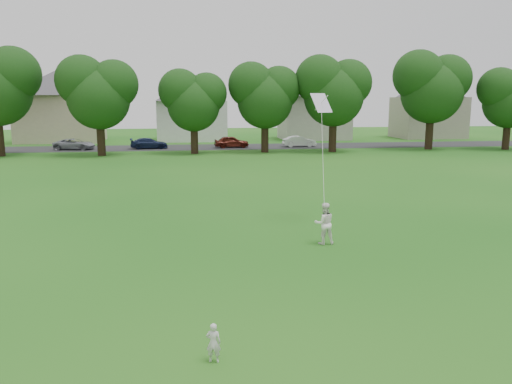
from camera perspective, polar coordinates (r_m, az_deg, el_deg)
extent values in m
plane|color=#155413|center=(13.83, -4.25, -11.06)|extent=(160.00, 160.00, 0.00)
cube|color=#2D2D30|center=(55.08, -7.13, 5.09)|extent=(90.00, 7.00, 0.01)
imported|color=silver|center=(10.20, -4.88, -16.78)|extent=(0.33, 0.25, 0.81)
imported|color=white|center=(17.92, 7.81, -3.58)|extent=(0.74, 0.58, 1.50)
plane|color=white|center=(20.83, 7.47, 10.07)|extent=(1.10, 0.88, 0.77)
cylinder|color=white|center=(19.22, 7.64, 4.25)|extent=(0.01, 0.01, 5.18)
cylinder|color=black|center=(48.47, -17.31, 6.08)|extent=(0.74, 0.74, 3.54)
cylinder|color=black|center=(48.44, -7.06, 6.21)|extent=(0.71, 0.71, 3.11)
cylinder|color=black|center=(49.40, 1.02, 6.53)|extent=(0.73, 0.73, 3.39)
cylinder|color=black|center=(50.42, 8.76, 6.65)|extent=(0.75, 0.75, 3.67)
cylinder|color=black|center=(55.47, 19.20, 6.67)|extent=(0.78, 0.78, 3.94)
cylinder|color=black|center=(58.37, 26.71, 5.96)|extent=(0.72, 0.72, 3.25)
imported|color=gray|center=(55.25, -20.04, 5.16)|extent=(4.34, 2.45, 1.14)
imported|color=#141E3F|center=(54.18, -12.13, 5.46)|extent=(4.05, 1.98, 1.13)
imported|color=#5C1C12|center=(54.24, -2.81, 5.76)|extent=(3.82, 1.74, 1.27)
imported|color=silver|center=(55.42, 4.95, 5.79)|extent=(3.65, 1.33, 1.19)
cube|color=#C4B393|center=(66.65, -21.36, 7.81)|extent=(9.62, 7.33, 5.66)
pyramid|color=#4A474C|center=(66.71, -21.70, 12.91)|extent=(13.88, 13.88, 3.11)
cube|color=white|center=(64.90, -7.33, 8.08)|extent=(8.53, 7.15, 4.98)
pyramid|color=#4A474C|center=(64.90, -7.44, 12.70)|extent=(12.30, 12.30, 2.74)
cube|color=#B4AFA2|center=(67.02, 6.63, 8.43)|extent=(8.55, 6.75, 5.58)
pyramid|color=#4A474C|center=(67.08, 6.73, 13.44)|extent=(12.33, 12.33, 3.07)
cube|color=#A69D8A|center=(72.70, 19.05, 8.05)|extent=(8.52, 6.60, 5.48)
pyramid|color=#4A474C|center=(72.74, 19.33, 12.57)|extent=(12.29, 12.29, 3.01)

